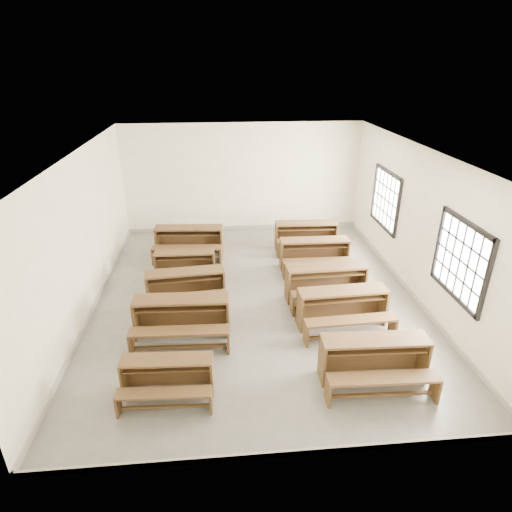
{
  "coord_description": "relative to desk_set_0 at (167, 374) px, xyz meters",
  "views": [
    {
      "loc": [
        -0.77,
        -8.23,
        4.82
      ],
      "look_at": [
        0.0,
        0.0,
        1.0
      ],
      "focal_mm": 30.0,
      "sensor_mm": 36.0,
      "label": 1
    }
  ],
  "objects": [
    {
      "name": "desk_set_4",
      "position": [
        0.08,
        5.24,
        0.1
      ],
      "size": [
        1.84,
        1.06,
        0.8
      ],
      "rotation": [
        0.0,
        0.0,
        -0.08
      ],
      "color": "brown",
      "rests_on": "ground"
    },
    {
      "name": "desk_set_1",
      "position": [
        0.13,
        1.54,
        0.09
      ],
      "size": [
        1.81,
        0.99,
        0.8
      ],
      "rotation": [
        0.0,
        0.0,
        -0.04
      ],
      "color": "brown",
      "rests_on": "ground"
    },
    {
      "name": "desk_set_8",
      "position": [
        3.24,
        4.18,
        0.07
      ],
      "size": [
        1.71,
        0.91,
        0.76
      ],
      "rotation": [
        0.0,
        0.0,
        -0.02
      ],
      "color": "brown",
      "rests_on": "ground"
    },
    {
      "name": "desk_set_7",
      "position": [
        3.16,
        2.65,
        0.08
      ],
      "size": [
        1.77,
        0.97,
        0.78
      ],
      "rotation": [
        0.0,
        0.0,
        0.04
      ],
      "color": "brown",
      "rests_on": "ground"
    },
    {
      "name": "desk_set_3",
      "position": [
        0.03,
        4.0,
        0.0
      ],
      "size": [
        1.44,
        0.77,
        0.64
      ],
      "rotation": [
        0.0,
        0.0,
        -0.02
      ],
      "color": "brown",
      "rests_on": "ground"
    },
    {
      "name": "desk_set_5",
      "position": [
        3.3,
        0.01,
        0.08
      ],
      "size": [
        1.75,
        0.95,
        0.77
      ],
      "rotation": [
        0.0,
        0.0,
        -0.04
      ],
      "color": "brown",
      "rests_on": "ground"
    },
    {
      "name": "desk_set_9",
      "position": [
        3.27,
        5.4,
        0.07
      ],
      "size": [
        1.72,
        0.94,
        0.76
      ],
      "rotation": [
        0.0,
        0.0,
        -0.03
      ],
      "color": "brown",
      "rests_on": "ground"
    },
    {
      "name": "desk_set_6",
      "position": [
        3.23,
        1.6,
        0.08
      ],
      "size": [
        1.77,
        0.98,
        0.78
      ],
      "rotation": [
        0.0,
        0.0,
        0.05
      ],
      "color": "brown",
      "rests_on": "ground"
    },
    {
      "name": "desk_set_0",
      "position": [
        0.0,
        0.0,
        0.0
      ],
      "size": [
        1.45,
        0.8,
        0.64
      ],
      "rotation": [
        0.0,
        0.0,
        -0.05
      ],
      "color": "brown",
      "rests_on": "ground"
    },
    {
      "name": "room",
      "position": [
        1.74,
        2.88,
        1.77
      ],
      "size": [
        8.5,
        8.5,
        3.2
      ],
      "color": "gray",
      "rests_on": "ground"
    },
    {
      "name": "desk_set_2",
      "position": [
        0.13,
        2.77,
        0.06
      ],
      "size": [
        1.73,
        1.01,
        0.74
      ],
      "rotation": [
        0.0,
        0.0,
        0.09
      ],
      "color": "brown",
      "rests_on": "ground"
    }
  ]
}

